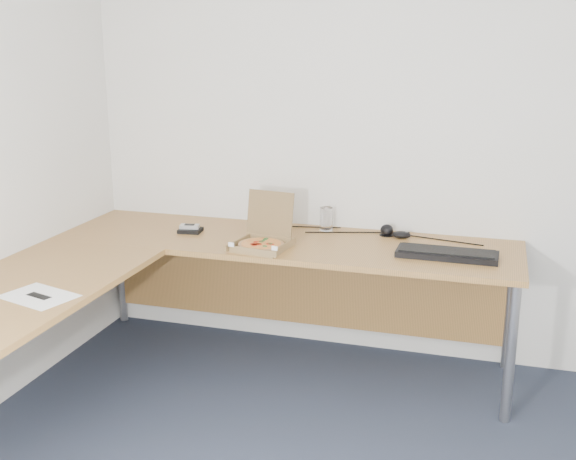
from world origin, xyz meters
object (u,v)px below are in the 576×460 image
(pizza_box, at_px, (262,242))
(desk, at_px, (199,263))
(wallet, at_px, (190,230))
(keyboard, at_px, (447,254))
(drinking_glass, at_px, (326,219))

(pizza_box, bearing_deg, desk, -127.52)
(desk, height_order, wallet, wallet)
(desk, height_order, pizza_box, pizza_box)
(pizza_box, xyz_separation_m, keyboard, (0.94, 0.11, -0.02))
(keyboard, bearing_deg, wallet, 178.32)
(drinking_glass, xyz_separation_m, keyboard, (0.70, -0.33, -0.05))
(desk, relative_size, keyboard, 5.01)
(keyboard, relative_size, wallet, 3.99)
(keyboard, distance_m, wallet, 1.43)
(pizza_box, height_order, drinking_glass, pizza_box)
(desk, relative_size, wallet, 20.01)
(wallet, bearing_deg, drinking_glass, 13.95)
(desk, relative_size, drinking_glass, 19.10)
(drinking_glass, bearing_deg, desk, -125.50)
(desk, distance_m, keyboard, 1.24)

